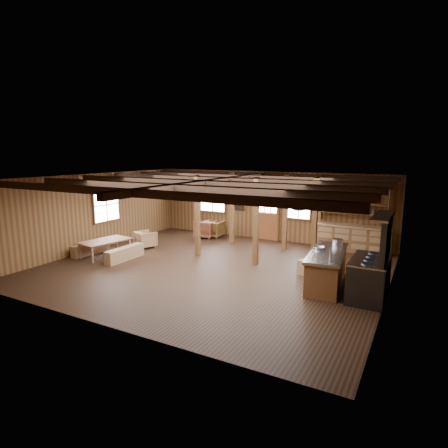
{
  "coord_description": "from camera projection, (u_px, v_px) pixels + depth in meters",
  "views": [
    {
      "loc": [
        5.66,
        -9.68,
        3.54
      ],
      "look_at": [
        -0.12,
        0.93,
        1.23
      ],
      "focal_mm": 30.0,
      "sensor_mm": 36.0,
      "label": 1
    }
  ],
  "objects": [
    {
      "name": "room",
      "position": [
        213.0,
        224.0,
        11.41
      ],
      "size": [
        10.04,
        9.04,
        2.84
      ],
      "color": "black",
      "rests_on": "ground"
    },
    {
      "name": "ceiling_joists",
      "position": [
        215.0,
        182.0,
        11.32
      ],
      "size": [
        9.8,
        8.82,
        0.18
      ],
      "color": "black",
      "rests_on": "ceiling"
    },
    {
      "name": "timber_posts",
      "position": [
        256.0,
        215.0,
        12.96
      ],
      "size": [
        3.95,
        2.35,
        2.8
      ],
      "color": "#4E2E16",
      "rests_on": "floor"
    },
    {
      "name": "back_door",
      "position": [
        267.0,
        219.0,
        15.34
      ],
      "size": [
        1.02,
        0.08,
        2.15
      ],
      "color": "brown",
      "rests_on": "floor"
    },
    {
      "name": "window_back_left",
      "position": [
        213.0,
        198.0,
        16.44
      ],
      "size": [
        1.32,
        0.06,
        1.32
      ],
      "color": "white",
      "rests_on": "wall_back"
    },
    {
      "name": "window_back_right",
      "position": [
        299.0,
        203.0,
        14.61
      ],
      "size": [
        1.02,
        0.06,
        1.32
      ],
      "color": "white",
      "rests_on": "wall_back"
    },
    {
      "name": "window_left",
      "position": [
        106.0,
        205.0,
        14.13
      ],
      "size": [
        0.14,
        1.24,
        1.32
      ],
      "color": "white",
      "rests_on": "wall_back"
    },
    {
      "name": "notice_boards",
      "position": [
        235.0,
        198.0,
        15.91
      ],
      "size": [
        1.08,
        0.03,
        0.9
      ],
      "color": "silver",
      "rests_on": "wall_back"
    },
    {
      "name": "back_counter",
      "position": [
        352.0,
        235.0,
        13.59
      ],
      "size": [
        2.55,
        0.6,
        2.45
      ],
      "color": "brown",
      "rests_on": "floor"
    },
    {
      "name": "pendant_lamps",
      "position": [
        172.0,
        190.0,
        13.17
      ],
      "size": [
        1.86,
        2.36,
        0.66
      ],
      "color": "#2D2D30",
      "rests_on": "ceiling"
    },
    {
      "name": "pot_rack",
      "position": [
        311.0,
        200.0,
        10.15
      ],
      "size": [
        0.4,
        3.0,
        0.45
      ],
      "color": "#2D2D30",
      "rests_on": "ceiling"
    },
    {
      "name": "kitchen_island",
      "position": [
        327.0,
        268.0,
        10.09
      ],
      "size": [
        1.14,
        2.58,
        1.2
      ],
      "rotation": [
        0.0,
        0.0,
        0.11
      ],
      "color": "brown",
      "rests_on": "floor"
    },
    {
      "name": "step_stool",
      "position": [
        307.0,
        268.0,
        10.95
      ],
      "size": [
        0.56,
        0.44,
        0.44
      ],
      "primitive_type": "cube",
      "rotation": [
        0.0,
        0.0,
        -0.19
      ],
      "color": "#8F6441",
      "rests_on": "floor"
    },
    {
      "name": "commercial_range",
      "position": [
        371.0,
        272.0,
        9.14
      ],
      "size": [
        0.87,
        1.7,
        2.1
      ],
      "color": "#2D2D30",
      "rests_on": "floor"
    },
    {
      "name": "dining_table",
      "position": [
        106.0,
        249.0,
        12.9
      ],
      "size": [
        1.19,
        1.78,
        0.58
      ],
      "primitive_type": "imported",
      "rotation": [
        0.0,
        0.0,
        1.39
      ],
      "color": "#9B6546",
      "rests_on": "floor"
    },
    {
      "name": "bench_wall",
      "position": [
        91.0,
        248.0,
        13.26
      ],
      "size": [
        0.28,
        1.51,
        0.42
      ],
      "primitive_type": "cube",
      "color": "#8F6441",
      "rests_on": "floor"
    },
    {
      "name": "bench_aisle",
      "position": [
        125.0,
        254.0,
        12.51
      ],
      "size": [
        0.3,
        1.59,
        0.44
      ],
      "primitive_type": "cube",
      "color": "#8F6441",
      "rests_on": "floor"
    },
    {
      "name": "armchair_a",
      "position": [
        205.0,
        229.0,
        15.78
      ],
      "size": [
        0.91,
        0.93,
        0.73
      ],
      "primitive_type": "imported",
      "rotation": [
        0.0,
        0.0,
        3.31
      ],
      "color": "brown",
      "rests_on": "floor"
    },
    {
      "name": "armchair_b",
      "position": [
        214.0,
        229.0,
        15.9
      ],
      "size": [
        0.77,
        0.79,
        0.71
      ],
      "primitive_type": "imported",
      "rotation": [
        0.0,
        0.0,
        3.16
      ],
      "color": "brown",
      "rests_on": "floor"
    },
    {
      "name": "armchair_c",
      "position": [
        146.0,
        239.0,
        14.15
      ],
      "size": [
        0.88,
        0.9,
        0.63
      ],
      "primitive_type": "imported",
      "rotation": [
        0.0,
        0.0,
        2.76
      ],
      "color": "#9B6C46",
      "rests_on": "floor"
    },
    {
      "name": "counter_pot",
      "position": [
        338.0,
        242.0,
        10.66
      ],
      "size": [
        0.3,
        0.3,
        0.18
      ],
      "primitive_type": "cylinder",
      "color": "silver",
      "rests_on": "kitchen_island"
    },
    {
      "name": "bowl",
      "position": [
        319.0,
        248.0,
        10.26
      ],
      "size": [
        0.32,
        0.32,
        0.07
      ],
      "primitive_type": "imported",
      "rotation": [
        0.0,
        0.0,
        0.13
      ],
      "color": "silver",
      "rests_on": "kitchen_island"
    }
  ]
}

